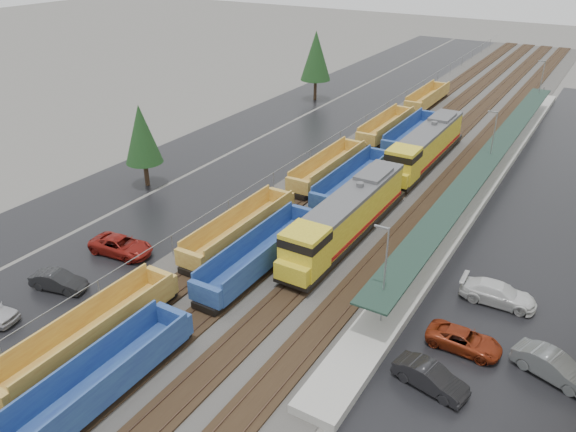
# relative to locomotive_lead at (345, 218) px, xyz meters

# --- Properties ---
(ballast_strip) EXTENTS (20.00, 160.00, 0.08)m
(ballast_strip) POSITION_rel_locomotive_lead_xyz_m (-2.00, 30.28, -2.42)
(ballast_strip) COLOR #302D2B
(ballast_strip) RESTS_ON ground
(trackbed) EXTENTS (14.60, 160.00, 0.22)m
(trackbed) POSITION_rel_locomotive_lead_xyz_m (-2.00, 30.28, -2.30)
(trackbed) COLOR black
(trackbed) RESTS_ON ground
(west_parking_lot) EXTENTS (10.00, 160.00, 0.02)m
(west_parking_lot) POSITION_rel_locomotive_lead_xyz_m (-17.00, 30.28, -2.45)
(west_parking_lot) COLOR black
(west_parking_lot) RESTS_ON ground
(west_road) EXTENTS (9.00, 160.00, 0.02)m
(west_road) POSITION_rel_locomotive_lead_xyz_m (-27.00, 30.28, -2.45)
(west_road) COLOR black
(west_road) RESTS_ON ground
(station_platform) EXTENTS (3.00, 80.00, 8.00)m
(station_platform) POSITION_rel_locomotive_lead_xyz_m (7.50, 20.29, -1.73)
(station_platform) COLOR #9E9B93
(station_platform) RESTS_ON ground
(chainlink_fence) EXTENTS (0.08, 160.04, 2.02)m
(chainlink_fence) POSITION_rel_locomotive_lead_xyz_m (-11.50, 28.72, -0.85)
(chainlink_fence) COLOR gray
(chainlink_fence) RESTS_ON ground
(tree_west_near) EXTENTS (3.96, 3.96, 9.00)m
(tree_west_near) POSITION_rel_locomotive_lead_xyz_m (-24.00, 0.28, 3.36)
(tree_west_near) COLOR #332316
(tree_west_near) RESTS_ON ground
(tree_west_far) EXTENTS (4.84, 4.84, 11.00)m
(tree_west_far) POSITION_rel_locomotive_lead_xyz_m (-25.00, 40.28, 4.67)
(tree_west_far) COLOR #332316
(tree_west_far) RESTS_ON ground
(locomotive_lead) EXTENTS (3.10, 20.44, 4.63)m
(locomotive_lead) POSITION_rel_locomotive_lead_xyz_m (0.00, 0.00, 0.00)
(locomotive_lead) COLOR black
(locomotive_lead) RESTS_ON ground
(locomotive_trail) EXTENTS (3.10, 20.44, 4.63)m
(locomotive_trail) POSITION_rel_locomotive_lead_xyz_m (0.00, 21.00, 0.00)
(locomotive_trail) COLOR black
(locomotive_trail) RESTS_ON ground
(well_string_yellow) EXTENTS (2.76, 99.25, 2.45)m
(well_string_yellow) POSITION_rel_locomotive_lead_xyz_m (-8.00, 3.82, -1.25)
(well_string_yellow) COLOR #AC752F
(well_string_yellow) RESTS_ON ground
(well_string_blue) EXTENTS (2.86, 86.63, 2.53)m
(well_string_blue) POSITION_rel_locomotive_lead_xyz_m (-4.00, -7.33, -1.22)
(well_string_blue) COLOR navy
(well_string_blue) RESTS_ON ground
(parked_car_west_b) EXTENTS (2.56, 4.71, 1.47)m
(parked_car_west_b) POSITION_rel_locomotive_lead_xyz_m (-15.68, -18.07, -1.72)
(parked_car_west_b) COLOR black
(parked_car_west_b) RESTS_ON ground
(parked_car_west_c) EXTENTS (3.20, 5.88, 1.56)m
(parked_car_west_c) POSITION_rel_locomotive_lead_xyz_m (-15.51, -11.71, -1.68)
(parked_car_west_c) COLOR maroon
(parked_car_west_c) RESTS_ON ground
(parked_car_east_a) EXTENTS (2.52, 4.88, 1.53)m
(parked_car_east_a) POSITION_rel_locomotive_lead_xyz_m (12.29, -13.45, -1.69)
(parked_car_east_a) COLOR black
(parked_car_east_a) RESTS_ON ground
(parked_car_east_b) EXTENTS (2.37, 4.95, 1.36)m
(parked_car_east_b) POSITION_rel_locomotive_lead_xyz_m (13.07, -8.84, -1.78)
(parked_car_east_b) COLOR maroon
(parked_car_east_b) RESTS_ON ground
(parked_car_east_c) EXTENTS (2.44, 5.59, 1.60)m
(parked_car_east_c) POSITION_rel_locomotive_lead_xyz_m (13.79, -2.35, -1.66)
(parked_car_east_c) COLOR silver
(parked_car_east_c) RESTS_ON ground
(parked_car_east_e) EXTENTS (3.22, 5.29, 1.65)m
(parked_car_east_e) POSITION_rel_locomotive_lead_xyz_m (18.53, -8.66, -1.64)
(parked_car_east_e) COLOR #585B5D
(parked_car_east_e) RESTS_ON ground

